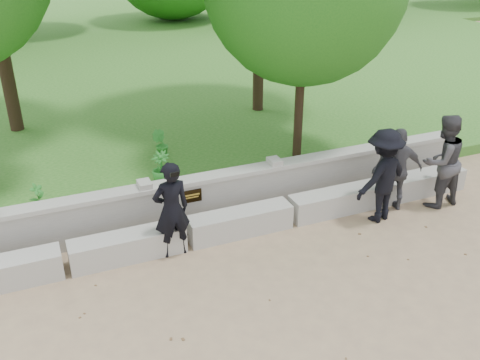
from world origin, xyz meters
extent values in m
plane|color=tan|center=(0.00, 0.00, 0.00)|extent=(80.00, 80.00, 0.00)
cube|color=#27671B|center=(0.00, 14.00, 0.12)|extent=(40.00, 22.00, 0.25)
cube|color=#B7B4AD|center=(-1.00, 1.90, 0.23)|extent=(1.90, 0.45, 0.45)
cube|color=#B7B4AD|center=(1.00, 1.90, 0.23)|extent=(1.90, 0.45, 0.45)
cube|color=#B7B4AD|center=(3.00, 1.90, 0.23)|extent=(1.90, 0.45, 0.45)
cube|color=#B7B4AD|center=(5.00, 1.90, 0.23)|extent=(1.90, 0.45, 0.45)
cube|color=#ACA9A2|center=(0.00, 2.60, 0.41)|extent=(12.50, 0.25, 0.82)
cube|color=#B7B4AD|center=(0.00, 2.60, 0.86)|extent=(12.50, 0.35, 0.08)
cube|color=black|center=(0.30, 2.46, 0.62)|extent=(0.36, 0.02, 0.24)
imported|color=black|center=(-0.27, 1.74, 0.84)|extent=(0.64, 0.45, 1.68)
cube|color=black|center=(-0.27, 1.40, 1.63)|extent=(0.14, 0.03, 0.07)
imported|color=#3B3A3F|center=(4.97, 1.42, 0.93)|extent=(0.94, 0.75, 1.85)
imported|color=black|center=(3.58, 1.38, 0.89)|extent=(1.28, 0.93, 1.78)
imported|color=#44444A|center=(4.08, 1.60, 0.83)|extent=(1.04, 0.65, 1.65)
cylinder|color=#382619|center=(3.31, 4.10, 1.69)|extent=(0.19, 0.19, 2.89)
cylinder|color=#382619|center=(3.83, 7.38, 2.42)|extent=(0.29, 0.29, 4.34)
imported|color=#308B2F|center=(-2.24, 3.72, 0.51)|extent=(0.33, 0.32, 0.52)
imported|color=#308B2F|center=(0.45, 5.18, 0.57)|extent=(0.45, 0.43, 0.63)
imported|color=#308B2F|center=(0.13, 3.94, 0.58)|extent=(0.50, 0.49, 0.67)
camera|label=1|loc=(-2.16, -5.64, 5.10)|focal=40.00mm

